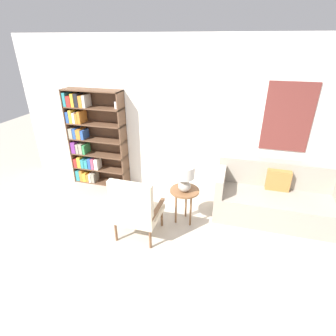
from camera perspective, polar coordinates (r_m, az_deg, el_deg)
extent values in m
plane|color=#B2A899|center=(3.57, -4.00, -20.76)|extent=(14.00, 14.00, 0.00)
cube|color=white|center=(4.56, 3.96, 10.27)|extent=(6.40, 0.06, 2.70)
cube|color=brown|center=(4.45, 24.63, 9.93)|extent=(0.70, 0.02, 1.06)
cube|color=brown|center=(5.40, -20.08, 6.41)|extent=(0.02, 0.30, 1.82)
cube|color=brown|center=(4.88, -9.62, 5.60)|extent=(0.02, 0.30, 1.82)
cube|color=brown|center=(4.89, -16.38, 15.97)|extent=(1.09, 0.30, 0.02)
cube|color=brown|center=(5.48, -14.02, -2.80)|extent=(1.09, 0.30, 0.02)
cube|color=brown|center=(5.24, -14.33, 6.60)|extent=(1.09, 0.01, 1.82)
cube|color=brown|center=(5.35, -14.37, 0.01)|extent=(1.09, 0.30, 0.02)
cube|color=teal|center=(5.64, -18.54, -1.21)|extent=(0.08, 0.22, 0.22)
cube|color=orange|center=(5.61, -17.82, -1.22)|extent=(0.06, 0.25, 0.22)
cube|color=gold|center=(5.57, -17.29, -1.59)|extent=(0.07, 0.21, 0.18)
cube|color=orange|center=(5.54, -16.75, -1.84)|extent=(0.04, 0.19, 0.16)
cube|color=silver|center=(5.50, -16.28, -1.85)|extent=(0.04, 0.18, 0.17)
cube|color=gray|center=(5.48, -15.59, -1.80)|extent=(0.07, 0.21, 0.19)
cube|color=brown|center=(5.23, -14.73, 2.96)|extent=(1.09, 0.30, 0.02)
cube|color=red|center=(5.52, -19.05, 1.30)|extent=(0.07, 0.19, 0.17)
cube|color=gold|center=(5.47, -18.36, 1.41)|extent=(0.07, 0.20, 0.21)
cube|color=teal|center=(5.45, -17.65, 1.22)|extent=(0.06, 0.22, 0.18)
cube|color=teal|center=(5.42, -16.88, 1.16)|extent=(0.07, 0.25, 0.17)
cube|color=#2D56A8|center=(5.35, -16.34, 1.13)|extent=(0.06, 0.19, 0.21)
cube|color=#B24C6B|center=(5.34, -15.59, 1.20)|extent=(0.06, 0.25, 0.21)
cube|color=silver|center=(5.27, -15.05, 0.93)|extent=(0.07, 0.18, 0.21)
cube|color=brown|center=(5.12, -15.11, 6.05)|extent=(1.09, 0.30, 0.02)
cube|color=#7A338C|center=(5.42, -19.31, 4.53)|extent=(0.09, 0.25, 0.22)
cube|color=gray|center=(5.38, -18.56, 4.29)|extent=(0.05, 0.25, 0.18)
cube|color=gray|center=(5.31, -18.07, 4.17)|extent=(0.07, 0.19, 0.20)
cube|color=#338C4C|center=(5.29, -17.36, 4.08)|extent=(0.04, 0.22, 0.18)
cube|color=brown|center=(5.03, -15.51, 9.26)|extent=(1.09, 0.30, 0.02)
cube|color=gray|center=(5.33, -19.80, 7.38)|extent=(0.08, 0.25, 0.19)
cube|color=#2D56A8|center=(5.27, -19.17, 7.30)|extent=(0.06, 0.22, 0.19)
cube|color=orange|center=(5.23, -18.40, 7.22)|extent=(0.09, 0.23, 0.18)
cube|color=#2D56A8|center=(5.18, -17.69, 7.07)|extent=(0.06, 0.22, 0.17)
cube|color=brown|center=(4.95, -15.93, 12.57)|extent=(1.09, 0.30, 0.02)
cube|color=#2D56A8|center=(5.22, -20.64, 10.40)|extent=(0.06, 0.17, 0.20)
cube|color=gold|center=(5.18, -19.99, 10.62)|extent=(0.06, 0.20, 0.24)
cube|color=silver|center=(5.15, -19.39, 10.37)|extent=(0.05, 0.19, 0.19)
cube|color=orange|center=(5.13, -18.88, 10.29)|extent=(0.04, 0.20, 0.18)
cube|color=orange|center=(5.11, -18.23, 10.56)|extent=(0.06, 0.25, 0.22)
cube|color=teal|center=(5.18, -21.01, 13.91)|extent=(0.06, 0.24, 0.24)
cube|color=red|center=(5.13, -20.26, 13.61)|extent=(0.08, 0.23, 0.18)
cube|color=gold|center=(5.06, -19.69, 13.80)|extent=(0.06, 0.18, 0.23)
cube|color=black|center=(5.03, -18.82, 13.88)|extent=(0.08, 0.22, 0.23)
cube|color=orange|center=(4.99, -18.03, 13.72)|extent=(0.07, 0.21, 0.20)
cube|color=silver|center=(4.96, -17.32, 13.80)|extent=(0.05, 0.23, 0.21)
cylinder|color=white|center=(4.72, -11.08, 13.31)|extent=(0.09, 0.09, 0.12)
cylinder|color=brown|center=(4.08, -1.36, -10.70)|extent=(0.04, 0.04, 0.31)
cylinder|color=brown|center=(4.24, -8.13, -9.37)|extent=(0.04, 0.04, 0.31)
cylinder|color=brown|center=(3.71, -3.87, -15.17)|extent=(0.04, 0.04, 0.31)
cylinder|color=brown|center=(3.89, -11.25, -13.44)|extent=(0.04, 0.04, 0.31)
cube|color=beige|center=(3.85, -6.30, -9.83)|extent=(0.61, 0.60, 0.08)
cube|color=beige|center=(3.48, -8.12, -7.55)|extent=(0.60, 0.11, 0.60)
cube|color=brown|center=(3.68, -2.35, -8.88)|extent=(0.06, 0.53, 0.04)
cube|color=brown|center=(3.88, -10.25, -7.36)|extent=(0.06, 0.53, 0.04)
cube|color=#9E9384|center=(4.55, 22.21, -7.66)|extent=(1.88, 0.83, 0.42)
cube|color=#9E9384|center=(4.62, 22.80, -1.07)|extent=(1.88, 0.20, 0.44)
cube|color=#9E9384|center=(4.31, 11.48, -2.33)|extent=(0.12, 0.83, 0.31)
cube|color=#B27538|center=(4.51, 22.86, -2.46)|extent=(0.36, 0.12, 0.34)
cylinder|color=brown|center=(3.94, 3.66, -4.91)|extent=(0.44, 0.44, 0.02)
cylinder|color=brown|center=(4.21, 3.93, -7.38)|extent=(0.03, 0.03, 0.55)
cylinder|color=brown|center=(4.07, 1.74, -8.66)|extent=(0.03, 0.03, 0.55)
cylinder|color=brown|center=(4.03, 4.96, -9.13)|extent=(0.03, 0.03, 0.55)
ellipsoid|color=#A59E93|center=(3.86, 3.58, -3.94)|extent=(0.19, 0.19, 0.17)
cylinder|color=tan|center=(3.81, 3.63, -2.45)|extent=(0.02, 0.02, 0.06)
cylinder|color=beige|center=(3.75, 3.68, -0.84)|extent=(0.29, 0.29, 0.18)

